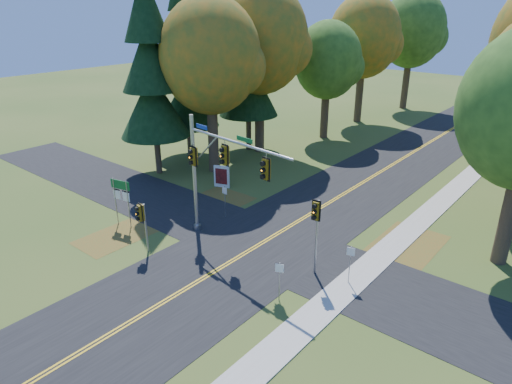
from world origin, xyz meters
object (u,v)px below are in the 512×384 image
Objects in this scene: east_signal_pole at (316,219)px; info_kiosk at (222,177)px; traffic_mast at (214,166)px; route_sign_cluster at (121,193)px.

east_signal_pole is 2.50× the size of info_kiosk.
info_kiosk is (-5.75, 6.52, -3.90)m from traffic_mast.
route_sign_cluster is 1.85× the size of info_kiosk.
traffic_mast is 1.88× the size of east_signal_pole.
traffic_mast is 6.93m from route_sign_cluster.
east_signal_pole is (6.59, 0.53, -1.48)m from traffic_mast.
info_kiosk is at bearing 75.86° from route_sign_cluster.
info_kiosk is (0.26, 8.88, -1.40)m from route_sign_cluster.
route_sign_cluster is at bearing -173.20° from east_signal_pole.
traffic_mast is at bearing -68.72° from info_kiosk.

